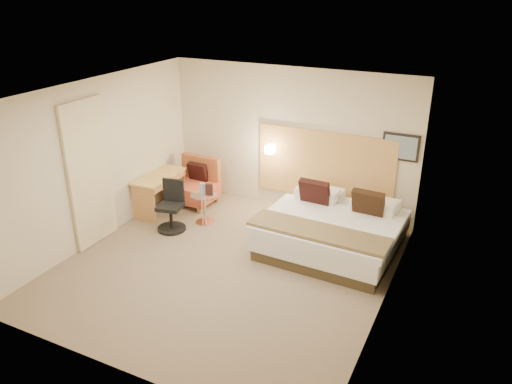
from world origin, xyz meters
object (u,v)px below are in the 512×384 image
at_px(bed, 333,229).
at_px(side_table, 205,207).
at_px(desk_chair, 172,210).
at_px(desk, 160,183).
at_px(lounge_chair, 195,185).

height_order(bed, side_table, bed).
xyz_separation_m(side_table, desk_chair, (-0.39, -0.46, 0.06)).
xyz_separation_m(desk, desk_chair, (0.64, -0.57, -0.19)).
distance_m(lounge_chair, side_table, 0.96).
bearing_deg(desk_chair, lounge_chair, 102.23).
bearing_deg(lounge_chair, side_table, -47.50).
height_order(bed, lounge_chair, bed).
bearing_deg(lounge_chair, desk, -122.64).
bearing_deg(desk, side_table, -5.77).
bearing_deg(side_table, desk, 174.23).
bearing_deg(desk, bed, 0.53).
xyz_separation_m(bed, lounge_chair, (-3.03, 0.57, 0.02)).
relative_size(lounge_chair, side_table, 1.42).
xyz_separation_m(lounge_chair, desk_chair, (0.25, -1.17, 0.01)).
xyz_separation_m(side_table, desk, (-1.03, 0.10, 0.25)).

